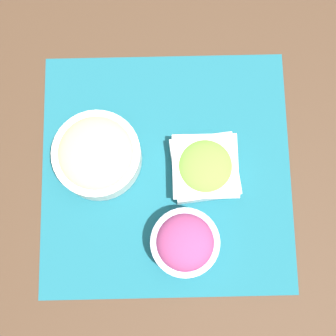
# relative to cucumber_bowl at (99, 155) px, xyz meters

# --- Properties ---
(ground_plane) EXTENTS (3.00, 3.00, 0.00)m
(ground_plane) POSITION_rel_cucumber_bowl_xyz_m (-0.13, 0.03, -0.04)
(ground_plane) COLOR #422D1E
(placemat) EXTENTS (0.48, 0.48, 0.00)m
(placemat) POSITION_rel_cucumber_bowl_xyz_m (-0.13, 0.03, -0.04)
(placemat) COLOR #195B6B
(placemat) RESTS_ON ground_plane
(cucumber_bowl) EXTENTS (0.16, 0.16, 0.08)m
(cucumber_bowl) POSITION_rel_cucumber_bowl_xyz_m (0.00, 0.00, 0.00)
(cucumber_bowl) COLOR silver
(cucumber_bowl) RESTS_ON placemat
(lettuce_bowl) EXTENTS (0.13, 0.13, 0.06)m
(lettuce_bowl) POSITION_rel_cucumber_bowl_xyz_m (-0.20, 0.03, -0.01)
(lettuce_bowl) COLOR white
(lettuce_bowl) RESTS_ON placemat
(onion_bowl) EXTENTS (0.12, 0.12, 0.08)m
(onion_bowl) POSITION_rel_cucumber_bowl_xyz_m (-0.16, 0.17, 0.00)
(onion_bowl) COLOR silver
(onion_bowl) RESTS_ON placemat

